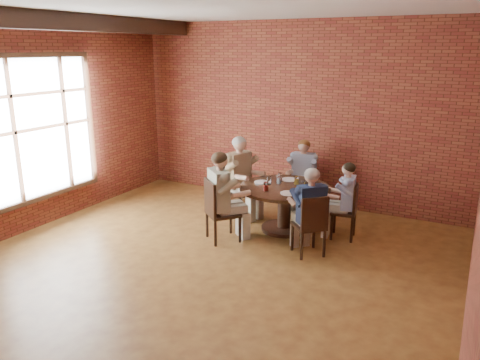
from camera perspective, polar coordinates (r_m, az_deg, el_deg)
The scene contains 28 objects.
floor at distance 6.40m, azimuth -5.52°, elevation -11.17°, with size 7.00×7.00×0.00m, color olive.
ceiling at distance 5.73m, azimuth -6.48°, elevation 20.75°, with size 7.00×7.00×0.00m, color silver.
wall_back at distance 8.91m, azimuth 6.68°, elevation 7.99°, with size 7.00×7.00×0.00m, color brown.
wall_left at distance 8.08m, azimuth -25.66°, elevation 5.74°, with size 7.00×7.00×0.00m, color brown.
ceiling_beam at distance 7.37m, azimuth -23.23°, elevation 17.51°, with size 0.22×6.90×0.26m, color black.
window at distance 8.27m, azimuth -23.12°, elevation 5.88°, with size 0.10×2.16×2.36m.
dining_table at distance 7.62m, azimuth 5.43°, elevation -2.38°, with size 1.46×1.46×0.75m.
chair_a at distance 7.46m, azimuth 13.08°, elevation -3.51°, with size 0.42×0.42×0.87m.
diner_a at distance 7.43m, azimuth 12.60°, elevation -2.51°, with size 0.46×0.57×1.22m, color #496FBE, non-canonical shape.
chair_b at distance 8.70m, azimuth 7.72°, elevation -0.30°, with size 0.45×0.45×0.92m.
diner_b at distance 8.58m, azimuth 7.61°, elevation 0.53°, with size 0.51×0.63×1.31m, color #8894AE, non-canonical shape.
chair_c at distance 8.33m, azimuth -0.33°, elevation -0.70°, with size 0.59×0.59×0.98m.
diner_c at distance 8.21m, azimuth 0.14°, elevation 0.37°, with size 0.58×0.71×1.42m, color brown, non-canonical shape.
chair_d at distance 7.18m, azimuth -2.79°, elevation -3.49°, with size 0.65×0.65×0.98m.
diner_d at distance 7.16m, azimuth -2.09°, elevation -2.07°, with size 0.57×0.70×1.40m, color tan, non-canonical shape.
chair_e at distance 6.73m, azimuth 8.67°, elevation -5.25°, with size 0.58×0.58×0.92m.
diner_e at distance 6.75m, azimuth 8.44°, elevation -3.85°, with size 0.50×0.62×1.29m, color #16213E, non-canonical shape.
plate_a at distance 7.45m, azimuth 8.62°, elevation -1.06°, with size 0.26×0.26×0.01m, color white.
plate_b at distance 7.93m, azimuth 6.01°, elevation 0.07°, with size 0.26×0.26×0.01m, color white.
plate_c at distance 7.73m, azimuth 2.70°, elevation -0.28°, with size 0.26×0.26×0.01m, color white.
plate_d at distance 7.18m, azimuth 5.96°, elevation -1.61°, with size 0.26×0.26×0.01m, color white.
glass_a at distance 7.38m, azimuth 7.72°, elevation -0.68°, with size 0.07×0.07×0.14m, color white.
glass_b at distance 7.66m, azimuth 6.90°, elevation -0.03°, with size 0.07×0.07×0.14m, color white.
glass_c at distance 7.82m, azimuth 4.90°, elevation 0.35°, with size 0.07×0.07×0.14m, color white.
glass_d at distance 7.68m, azimuth 4.75°, elevation 0.08°, with size 0.07×0.07×0.14m, color white.
glass_e at distance 7.59m, azimuth 3.56°, elevation -0.10°, with size 0.07×0.07×0.14m, color white.
glass_f at distance 7.27m, azimuth 3.16°, elevation -0.80°, with size 0.07×0.07×0.14m, color white.
smartphone at distance 7.14m, azimuth 5.87°, elevation -1.74°, with size 0.07×0.13×0.01m, color black.
Camera 1 is at (3.18, -4.74, 2.90)m, focal length 35.00 mm.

